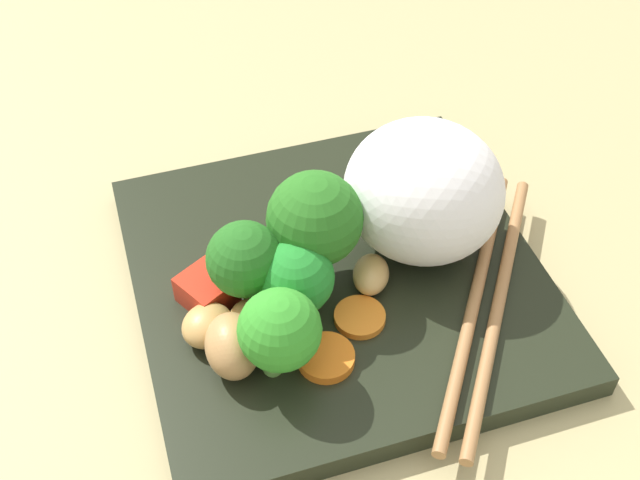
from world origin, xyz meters
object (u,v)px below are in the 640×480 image
square_plate (337,278)px  rice_mound (423,191)px  carrot_slice_0 (237,253)px  chopstick_pair (487,301)px  broccoli_floret_0 (245,260)px

square_plate → rice_mound: rice_mound is taller
carrot_slice_0 → chopstick_pair: same height
carrot_slice_0 → rice_mound: bearing=-100.7°
rice_mound → carrot_slice_0: (2.06, 10.92, -3.87)cm
square_plate → chopstick_pair: size_ratio=1.30×
square_plate → broccoli_floret_0: (-0.94, 5.68, 4.48)cm
chopstick_pair → carrot_slice_0: bearing=92.9°
broccoli_floret_0 → chopstick_pair: 14.05cm
broccoli_floret_0 → chopstick_pair: broccoli_floret_0 is taller
square_plate → chopstick_pair: (-5.17, -7.30, 1.16)cm
square_plate → broccoli_floret_0: 7.30cm
broccoli_floret_0 → carrot_slice_0: broccoli_floret_0 is taller
square_plate → carrot_slice_0: 6.25cm
carrot_slice_0 → chopstick_pair: (-7.96, -12.77, 0.01)cm
carrot_slice_0 → broccoli_floret_0: bearing=176.8°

